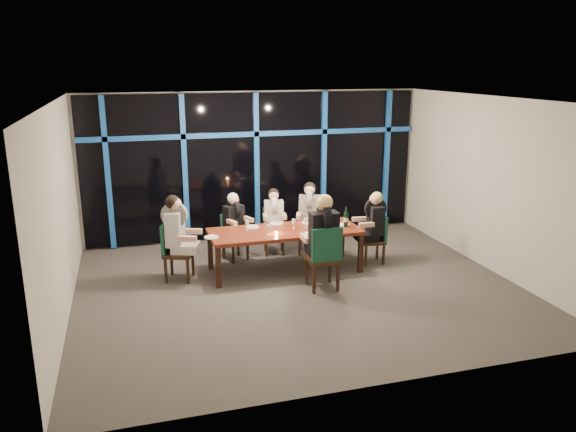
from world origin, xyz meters
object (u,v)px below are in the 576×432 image
Objects in this scene: water_pitcher at (325,224)px; diner_far_mid at (274,212)px; chair_end_right at (376,236)px; wine_bottle at (346,219)px; chair_far_left at (233,234)px; chair_far_mid at (274,228)px; diner_end_left at (177,225)px; diner_far_right at (309,208)px; chair_far_right at (309,225)px; diner_end_right at (373,217)px; chair_end_left at (173,248)px; diner_near_mid at (323,228)px; diner_far_left at (235,217)px; dining_table at (285,234)px; chair_near_mid at (324,255)px.

diner_far_mid is at bearing 94.09° from water_pitcher.
wine_bottle reaches higher than chair_end_right.
chair_far_left is 0.82m from chair_far_mid.
diner_far_right is at bearing -54.68° from diner_end_left.
chair_far_right reaches higher than chair_far_left.
chair_far_right is at bearing -131.05° from diner_end_right.
wine_bottle is (2.90, -0.22, -0.06)m from diner_end_left.
diner_end_right is (-0.08, 0.01, 0.36)m from chair_end_right.
chair_end_left is 1.03× the size of diner_end_left.
chair_far_right is 1.07× the size of diner_end_right.
diner_near_mid is at bearing -80.39° from chair_far_left.
chair_far_right is 1.12× the size of diner_far_left.
diner_far_mid is at bearing -17.95° from chair_far_left.
chair_near_mid reaches higher than dining_table.
chair_far_right is 1.03× the size of diner_far_right.
diner_far_right reaches higher than chair_end_left.
diner_end_right is 0.98m from water_pitcher.
chair_near_mid is (0.29, -2.03, 0.12)m from chair_far_mid.
chair_end_right is 1.66m from chair_near_mid.
chair_far_right is 2.74m from chair_end_left.
diner_near_mid reaches higher than chair_far_right.
chair_end_right is (1.71, -0.06, -0.18)m from dining_table.
dining_table is 1.04m from chair_far_mid.
chair_far_left is at bearing -166.11° from diner_far_mid.
water_pitcher is at bearing -110.92° from diner_near_mid.
diner_far_left is 4.27× the size of water_pitcher.
diner_far_left is 1.43m from diner_far_right.
chair_far_left is 1.02× the size of diner_far_mid.
diner_far_left reaches higher than chair_far_right.
chair_far_right reaches higher than chair_end_right.
diner_far_left reaches higher than dining_table.
diner_far_left is 0.80× the size of diner_near_mid.
diner_far_left is at bearing -57.18° from diner_near_mid.
chair_end_left is (-1.15, -0.77, 0.08)m from chair_far_left.
chair_far_mid is at bearing 92.16° from water_pitcher.
chair_far_mid is 2.06m from chair_near_mid.
chair_far_right is 1.11m from wine_bottle.
diner_end_left reaches higher than chair_end_right.
diner_near_mid is (2.26, -1.05, 0.46)m from chair_end_left.
diner_end_right is 4.49× the size of water_pitcher.
wine_bottle is at bearing -36.11° from diner_far_mid.
diner_near_mid is (-1.35, -0.87, 0.52)m from chair_end_right.
diner_near_mid is at bearing -95.03° from chair_end_left.
chair_far_mid is 1.03× the size of diner_far_left.
diner_far_right is at bearing 111.96° from wine_bottle.
chair_far_left is at bearing 150.88° from wine_bottle.
wine_bottle is at bearing -127.63° from chair_near_mid.
dining_table is at bearing -73.98° from chair_end_left.
chair_end_right is 0.84× the size of chair_near_mid.
water_pitcher is (2.56, -0.31, 0.29)m from chair_end_left.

